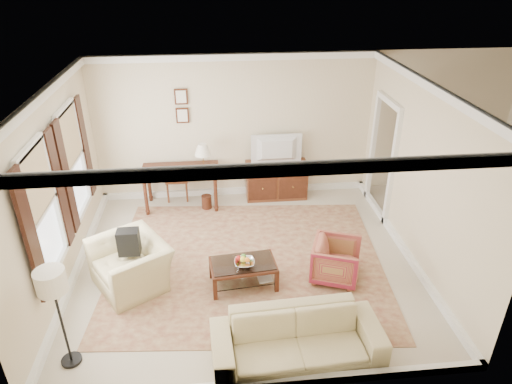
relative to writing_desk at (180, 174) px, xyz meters
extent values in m
cube|color=beige|center=(1.11, -2.03, -0.71)|extent=(5.50, 5.00, 0.01)
cube|color=white|center=(1.11, -2.03, 2.19)|extent=(5.50, 5.00, 0.01)
cube|color=beige|center=(1.11, 0.47, 0.74)|extent=(5.50, 0.01, 2.90)
cube|color=beige|center=(1.11, -4.53, 0.74)|extent=(5.50, 0.01, 2.90)
cube|color=beige|center=(-1.64, -2.03, 0.74)|extent=(0.01, 5.00, 2.90)
cube|color=beige|center=(3.86, -2.03, 0.74)|extent=(0.01, 5.00, 2.90)
cube|color=beige|center=(5.36, -0.88, -0.71)|extent=(3.00, 2.70, 0.01)
cube|color=brown|center=(1.13, -2.02, -0.70)|extent=(4.68, 4.11, 0.01)
cube|color=#452013|center=(0.00, 0.00, 0.08)|extent=(1.49, 0.75, 0.05)
cylinder|color=#452013|center=(-0.67, -0.29, -0.33)|extent=(0.07, 0.07, 0.76)
cylinder|color=#452013|center=(0.67, -0.29, -0.33)|extent=(0.07, 0.07, 0.76)
cylinder|color=#452013|center=(-0.67, 0.29, -0.33)|extent=(0.07, 0.07, 0.76)
cylinder|color=#452013|center=(0.67, 0.29, -0.33)|extent=(0.07, 0.07, 0.76)
cube|color=brown|center=(1.92, 0.20, -0.33)|extent=(1.24, 0.48, 0.76)
imported|color=black|center=(1.92, 0.18, 0.54)|extent=(0.97, 0.56, 0.13)
cube|color=#452013|center=(1.02, -2.59, -0.33)|extent=(1.04, 0.67, 0.04)
cube|color=silver|center=(1.02, -2.59, -0.29)|extent=(0.97, 0.60, 0.01)
cube|color=silver|center=(1.02, -2.59, -0.57)|extent=(0.95, 0.58, 0.02)
cube|color=#452013|center=(0.59, -2.89, -0.52)|extent=(0.07, 0.07, 0.38)
cube|color=#452013|center=(1.51, -2.80, -0.52)|extent=(0.07, 0.07, 0.38)
cube|color=#452013|center=(0.54, -2.37, -0.52)|extent=(0.07, 0.07, 0.38)
cube|color=#452013|center=(1.46, -2.29, -0.52)|extent=(0.07, 0.07, 0.38)
imported|color=silver|center=(1.04, -2.65, -0.24)|extent=(0.42, 0.42, 0.10)
imported|color=brown|center=(0.91, -2.53, -0.54)|extent=(0.25, 0.19, 0.38)
imported|color=brown|center=(1.23, -2.64, -0.55)|extent=(0.28, 0.07, 0.38)
imported|color=maroon|center=(2.47, -2.56, -0.35)|extent=(0.86, 0.89, 0.72)
imported|color=#CCBE8A|center=(-0.66, -2.38, -0.22)|extent=(1.21, 1.33, 0.98)
cube|color=black|center=(-0.67, -2.29, 0.03)|extent=(0.36, 0.39, 0.40)
imported|color=#CCBE8A|center=(1.58, -4.07, -0.29)|extent=(2.15, 0.73, 0.83)
cylinder|color=black|center=(-1.23, -3.85, -0.69)|extent=(0.25, 0.25, 0.04)
cylinder|color=black|center=(-1.23, -3.85, -0.10)|extent=(0.03, 0.03, 1.18)
cylinder|color=silver|center=(-1.23, -3.85, 0.56)|extent=(0.35, 0.35, 0.28)
camera|label=1|loc=(0.65, -8.13, 3.84)|focal=32.00mm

